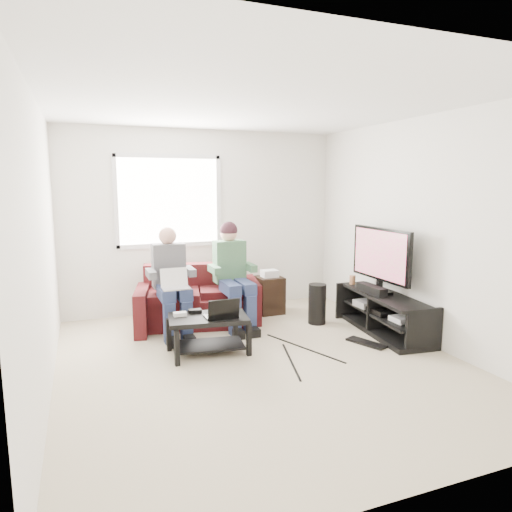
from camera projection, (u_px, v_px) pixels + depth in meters
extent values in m
plane|color=beige|center=(261.00, 362.00, 4.75)|extent=(4.50, 4.50, 0.00)
plane|color=white|center=(261.00, 103.00, 4.35)|extent=(4.50, 4.50, 0.00)
plane|color=silver|center=(204.00, 221.00, 6.63)|extent=(4.50, 0.00, 4.50)
plane|color=silver|center=(414.00, 283.00, 2.48)|extent=(4.50, 0.00, 4.50)
plane|color=silver|center=(41.00, 248.00, 3.84)|extent=(0.00, 4.50, 4.50)
plane|color=silver|center=(422.00, 231.00, 5.26)|extent=(0.00, 4.50, 4.50)
cube|color=white|center=(169.00, 201.00, 6.39)|extent=(1.40, 0.01, 1.20)
cube|color=silver|center=(169.00, 201.00, 6.38)|extent=(1.48, 0.04, 1.28)
cube|color=#4D1513|center=(199.00, 310.00, 6.01)|extent=(1.44, 0.97, 0.38)
cube|color=#4D1513|center=(193.00, 277.00, 6.24)|extent=(1.34, 0.47, 0.39)
cube|color=#4D1513|center=(142.00, 310.00, 5.74)|extent=(0.32, 0.83, 0.54)
cube|color=#4D1513|center=(252.00, 299.00, 6.26)|extent=(0.32, 0.83, 0.54)
cube|color=#4D1513|center=(174.00, 295.00, 5.84)|extent=(0.74, 0.71, 0.10)
cube|color=#4D1513|center=(224.00, 291.00, 6.08)|extent=(0.74, 0.71, 0.10)
cube|color=navy|center=(166.00, 293.00, 5.42)|extent=(0.16, 0.45, 0.14)
cube|color=navy|center=(183.00, 292.00, 5.49)|extent=(0.16, 0.45, 0.14)
cube|color=navy|center=(170.00, 323.00, 5.30)|extent=(0.13, 0.13, 0.48)
cube|color=navy|center=(187.00, 321.00, 5.37)|extent=(0.13, 0.13, 0.48)
cube|color=slate|center=(169.00, 265.00, 5.71)|extent=(0.40, 0.22, 0.55)
sphere|color=#E0A28C|center=(167.00, 236.00, 5.67)|extent=(0.22, 0.22, 0.22)
cube|color=navy|center=(230.00, 288.00, 5.71)|extent=(0.16, 0.45, 0.14)
cube|color=navy|center=(245.00, 287.00, 5.78)|extent=(0.16, 0.45, 0.14)
cube|color=navy|center=(235.00, 316.00, 5.58)|extent=(0.13, 0.13, 0.48)
cube|color=navy|center=(250.00, 314.00, 5.65)|extent=(0.13, 0.13, 0.48)
cube|color=#575A5A|center=(229.00, 261.00, 6.00)|extent=(0.40, 0.22, 0.55)
sphere|color=#E0A28C|center=(229.00, 233.00, 5.96)|extent=(0.22, 0.22, 0.22)
sphere|color=#31181F|center=(229.00, 230.00, 5.95)|extent=(0.23, 0.23, 0.23)
cube|color=black|center=(208.00, 318.00, 4.94)|extent=(0.90, 0.63, 0.05)
cube|color=black|center=(208.00, 345.00, 4.99)|extent=(0.81, 0.54, 0.02)
cube|color=black|center=(177.00, 348.00, 4.63)|extent=(0.05, 0.05, 0.37)
cube|color=black|center=(249.00, 339.00, 4.90)|extent=(0.05, 0.05, 0.37)
cube|color=black|center=(169.00, 335.00, 5.04)|extent=(0.05, 0.05, 0.37)
cube|color=black|center=(236.00, 327.00, 5.32)|extent=(0.05, 0.05, 0.37)
cube|color=silver|center=(180.00, 314.00, 4.95)|extent=(0.15, 0.10, 0.04)
cube|color=black|center=(195.00, 311.00, 5.06)|extent=(0.15, 0.10, 0.04)
cube|color=gray|center=(230.00, 308.00, 5.18)|extent=(0.15, 0.10, 0.04)
cube|color=black|center=(384.00, 296.00, 5.62)|extent=(0.61, 1.52, 0.04)
cube|color=black|center=(383.00, 313.00, 5.65)|extent=(0.56, 1.46, 0.03)
cube|color=black|center=(382.00, 330.00, 5.69)|extent=(0.61, 1.52, 0.06)
cube|color=black|center=(424.00, 331.00, 4.99)|extent=(0.45, 0.09, 0.49)
cube|color=black|center=(351.00, 300.00, 6.32)|extent=(0.45, 0.09, 0.49)
cube|color=black|center=(379.00, 291.00, 5.71)|extent=(0.12, 0.40, 0.04)
cube|color=black|center=(380.00, 285.00, 5.69)|extent=(0.06, 0.06, 0.12)
cube|color=black|center=(381.00, 254.00, 5.63)|extent=(0.05, 1.10, 0.65)
cube|color=#DD3471|center=(379.00, 254.00, 5.62)|extent=(0.01, 1.01, 0.58)
cube|color=black|center=(371.00, 289.00, 5.66)|extent=(0.12, 0.50, 0.10)
cylinder|color=#966240|center=(352.00, 280.00, 6.17)|extent=(0.08, 0.08, 0.12)
cube|color=silver|center=(405.00, 319.00, 5.28)|extent=(0.30, 0.22, 0.06)
cube|color=gray|center=(369.00, 303.00, 5.92)|extent=(0.34, 0.26, 0.08)
cube|color=black|center=(386.00, 311.00, 5.60)|extent=(0.38, 0.30, 0.07)
cylinder|color=black|center=(317.00, 304.00, 6.04)|extent=(0.23, 0.23, 0.53)
cube|color=black|center=(366.00, 343.00, 5.28)|extent=(0.33, 0.50, 0.03)
cube|color=black|center=(269.00, 295.00, 6.54)|extent=(0.35, 0.35, 0.53)
cube|color=silver|center=(270.00, 274.00, 6.49)|extent=(0.22, 0.18, 0.10)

